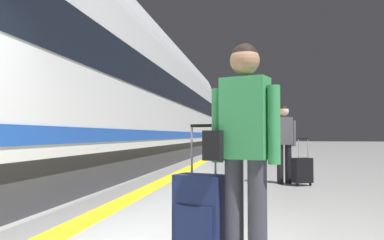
{
  "coord_description": "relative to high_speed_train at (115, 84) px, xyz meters",
  "views": [
    {
      "loc": [
        1.09,
        -2.8,
        1.0
      ],
      "look_at": [
        -0.25,
        5.34,
        1.32
      ],
      "focal_mm": 36.38,
      "sensor_mm": 36.0,
      "label": 1
    }
  ],
  "objects": [
    {
      "name": "suitcase_near",
      "position": [
        4.99,
        -2.94,
        -2.2
      ],
      "size": [
        0.44,
        0.36,
        0.94
      ],
      "color": "black",
      "rests_on": "ground"
    },
    {
      "name": "passenger_near",
      "position": [
        4.68,
        -2.64,
        -1.56
      ],
      "size": [
        0.49,
        0.26,
        1.62
      ],
      "color": "black",
      "rests_on": "ground"
    },
    {
      "name": "safety_line_strip",
      "position": [
        2.12,
        1.88,
        -2.5
      ],
      "size": [
        0.36,
        80.0,
        0.01
      ],
      "primitive_type": "cube",
      "color": "yellow",
      "rests_on": "ground"
    },
    {
      "name": "traveller_foreground",
      "position": [
        4.0,
        -8.06,
        -1.53
      ],
      "size": [
        0.55,
        0.34,
        1.68
      ],
      "color": "#383842",
      "rests_on": "ground"
    },
    {
      "name": "high_speed_train",
      "position": [
        0.0,
        0.0,
        0.0
      ],
      "size": [
        2.94,
        28.34,
        4.97
      ],
      "color": "#38383D",
      "rests_on": "ground"
    },
    {
      "name": "rolling_suitcase_foreground",
      "position": [
        3.67,
        -7.94,
        -2.12
      ],
      "size": [
        0.43,
        0.34,
        1.09
      ],
      "color": "#19234C",
      "rests_on": "ground"
    },
    {
      "name": "tactile_edge_band",
      "position": [
        1.78,
        1.88,
        -2.5
      ],
      "size": [
        0.63,
        80.0,
        0.01
      ],
      "primitive_type": "cube",
      "color": "slate",
      "rests_on": "ground"
    }
  ]
}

